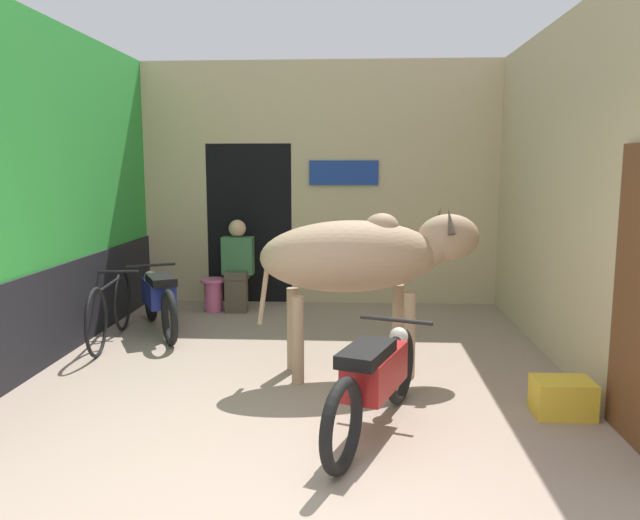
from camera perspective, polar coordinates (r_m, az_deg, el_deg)
The scene contains 11 objects.
ground_plane at distance 3.67m, azimuth -5.53°, elevation -22.40°, with size 30.00×30.00×0.00m, color gray.
wall_left_shopfront at distance 6.57m, azimuth -24.21°, elevation 5.24°, with size 0.25×5.44×3.30m.
wall_back_with_doorway at distance 8.88m, azimuth -2.43°, elevation 5.60°, with size 4.87×0.93×3.30m.
wall_right_with_door at distance 6.13m, azimuth 22.62°, elevation 5.49°, with size 0.22×5.44×3.30m.
cow at distance 5.62m, azimuth 4.06°, elevation 0.32°, with size 2.09×1.02×1.53m.
motorcycle_near at distance 4.50m, azimuth 5.04°, elevation -10.64°, with size 0.81×1.79×0.73m.
motorcycle_far at distance 7.38m, azimuth -14.51°, elevation -3.32°, with size 0.93×1.61×0.73m.
bicycle at distance 7.11m, azimuth -18.62°, elevation -4.31°, with size 0.44×1.73×0.72m.
shopkeeper_seated at distance 8.25m, azimuth -7.56°, elevation -0.26°, with size 0.41×0.34×1.20m.
plastic_stool at distance 8.33m, azimuth -9.72°, elevation -3.06°, with size 0.34×0.34×0.43m.
crate at distance 5.22m, azimuth 21.30°, elevation -11.63°, with size 0.44×0.32×0.28m.
Camera 1 is at (0.51, -3.11, 1.89)m, focal length 35.00 mm.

